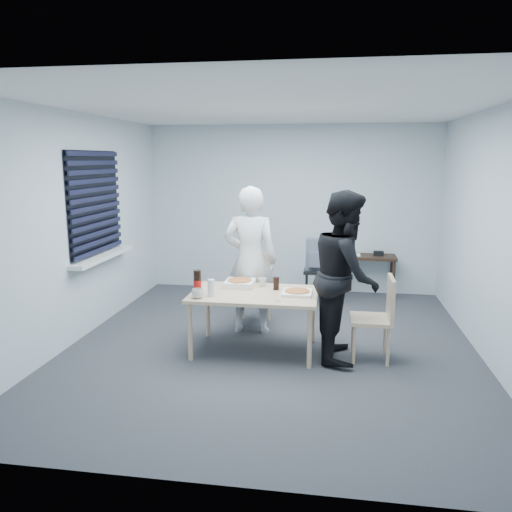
% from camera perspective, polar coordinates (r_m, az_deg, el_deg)
% --- Properties ---
extents(room, '(5.00, 5.00, 5.00)m').
position_cam_1_polar(room, '(6.41, -17.61, 4.84)').
color(room, '#313137').
rests_on(room, ground).
extents(dining_table, '(1.36, 0.86, 0.66)m').
position_cam_1_polar(dining_table, '(5.40, -0.18, -4.83)').
color(dining_table, beige).
rests_on(dining_table, ground).
extents(chair_far, '(0.42, 0.42, 0.89)m').
position_cam_1_polar(chair_far, '(6.40, -0.11, -3.10)').
color(chair_far, beige).
rests_on(chair_far, ground).
extents(chair_right, '(0.42, 0.42, 0.89)m').
position_cam_1_polar(chair_right, '(5.35, 13.95, -6.28)').
color(chair_right, beige).
rests_on(chair_right, ground).
extents(person_white, '(0.65, 0.42, 1.77)m').
position_cam_1_polar(person_white, '(5.95, -0.64, -0.50)').
color(person_white, silver).
rests_on(person_white, ground).
extents(person_black, '(0.47, 0.86, 1.77)m').
position_cam_1_polar(person_black, '(5.26, 10.20, -2.22)').
color(person_black, black).
rests_on(person_black, ground).
extents(side_table, '(0.95, 0.42, 0.64)m').
position_cam_1_polar(side_table, '(7.76, 12.20, -0.49)').
color(side_table, '#321F14').
rests_on(side_table, ground).
extents(stool, '(0.37, 0.37, 0.51)m').
position_cam_1_polar(stool, '(7.25, 6.94, -2.42)').
color(stool, black).
rests_on(stool, ground).
extents(backpack, '(0.32, 0.24, 0.45)m').
position_cam_1_polar(backpack, '(7.17, 7.00, 0.12)').
color(backpack, slate).
rests_on(backpack, stool).
extents(pizza_box_a, '(0.32, 0.32, 0.08)m').
position_cam_1_polar(pizza_box_a, '(5.63, -1.87, -3.12)').
color(pizza_box_a, white).
rests_on(pizza_box_a, dining_table).
extents(pizza_box_b, '(0.31, 0.31, 0.04)m').
position_cam_1_polar(pizza_box_b, '(5.33, 4.72, -4.17)').
color(pizza_box_b, white).
rests_on(pizza_box_b, dining_table).
extents(mug_a, '(0.17, 0.17, 0.10)m').
position_cam_1_polar(mug_a, '(5.20, -6.68, -4.29)').
color(mug_a, silver).
rests_on(mug_a, dining_table).
extents(mug_b, '(0.10, 0.10, 0.09)m').
position_cam_1_polar(mug_b, '(5.64, 0.73, -3.01)').
color(mug_b, silver).
rests_on(mug_b, dining_table).
extents(cola_glass, '(0.09, 0.09, 0.14)m').
position_cam_1_polar(cola_glass, '(5.49, 2.32, -3.14)').
color(cola_glass, black).
rests_on(cola_glass, dining_table).
extents(soda_bottle, '(0.08, 0.08, 0.27)m').
position_cam_1_polar(soda_bottle, '(5.29, -6.70, -3.10)').
color(soda_bottle, black).
rests_on(soda_bottle, dining_table).
extents(plastic_cups, '(0.10, 0.10, 0.18)m').
position_cam_1_polar(plastic_cups, '(5.26, -5.15, -3.63)').
color(plastic_cups, silver).
rests_on(plastic_cups, dining_table).
extents(rubber_band, '(0.05, 0.05, 0.00)m').
position_cam_1_polar(rubber_band, '(5.06, 2.58, -5.21)').
color(rubber_band, red).
rests_on(rubber_band, dining_table).
extents(papers, '(0.28, 0.32, 0.00)m').
position_cam_1_polar(papers, '(7.76, 11.11, 0.16)').
color(papers, white).
rests_on(papers, side_table).
extents(black_box, '(0.17, 0.14, 0.06)m').
position_cam_1_polar(black_box, '(7.78, 13.84, 0.30)').
color(black_box, black).
rests_on(black_box, side_table).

